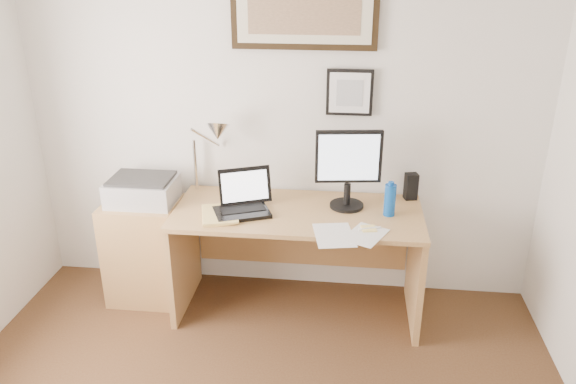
# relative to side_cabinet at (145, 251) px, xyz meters

# --- Properties ---
(wall_back) EXTENTS (3.50, 0.02, 2.50)m
(wall_back) POSITION_rel_side_cabinet_xyz_m (0.92, 0.32, 0.89)
(wall_back) COLOR white
(wall_back) RESTS_ON ground
(side_cabinet) EXTENTS (0.50, 0.40, 0.73)m
(side_cabinet) POSITION_rel_side_cabinet_xyz_m (0.00, 0.00, 0.00)
(side_cabinet) COLOR #AA7C47
(side_cabinet) RESTS_ON floor
(water_bottle) EXTENTS (0.07, 0.07, 0.21)m
(water_bottle) POSITION_rel_side_cabinet_xyz_m (1.65, -0.05, 0.49)
(water_bottle) COLOR #0C48A2
(water_bottle) RESTS_ON desk
(bottle_cap) EXTENTS (0.04, 0.04, 0.02)m
(bottle_cap) POSITION_rel_side_cabinet_xyz_m (1.65, -0.05, 0.60)
(bottle_cap) COLOR #0C48A2
(bottle_cap) RESTS_ON water_bottle
(speaker) EXTENTS (0.09, 0.09, 0.18)m
(speaker) POSITION_rel_side_cabinet_xyz_m (1.81, 0.23, 0.48)
(speaker) COLOR black
(speaker) RESTS_ON desk
(paper_sheet_a) EXTENTS (0.28, 0.35, 0.00)m
(paper_sheet_a) POSITION_rel_side_cabinet_xyz_m (1.32, -0.36, 0.39)
(paper_sheet_a) COLOR white
(paper_sheet_a) RESTS_ON desk
(paper_sheet_b) EXTENTS (0.30, 0.33, 0.00)m
(paper_sheet_b) POSITION_rel_side_cabinet_xyz_m (1.50, -0.34, 0.39)
(paper_sheet_b) COLOR white
(paper_sheet_b) RESTS_ON desk
(sticky_pad) EXTENTS (0.10, 0.10, 0.01)m
(sticky_pad) POSITION_rel_side_cabinet_xyz_m (1.52, -0.27, 0.39)
(sticky_pad) COLOR #FFE178
(sticky_pad) RESTS_ON desk
(marker_pen) EXTENTS (0.14, 0.06, 0.02)m
(marker_pen) POSITION_rel_side_cabinet_xyz_m (1.53, -0.27, 0.39)
(marker_pen) COLOR white
(marker_pen) RESTS_ON desk
(book) EXTENTS (0.29, 0.35, 0.02)m
(book) POSITION_rel_side_cabinet_xyz_m (0.48, -0.21, 0.40)
(book) COLOR #EFCE70
(book) RESTS_ON desk
(desk) EXTENTS (1.60, 0.70, 0.75)m
(desk) POSITION_rel_side_cabinet_xyz_m (1.07, 0.04, 0.15)
(desk) COLOR #AA7C47
(desk) RESTS_ON floor
(laptop) EXTENTS (0.41, 0.41, 0.26)m
(laptop) POSITION_rel_side_cabinet_xyz_m (0.72, -0.09, 0.44)
(laptop) COLOR black
(laptop) RESTS_ON desk
(lcd_monitor) EXTENTS (0.42, 0.22, 0.52)m
(lcd_monitor) POSITION_rel_side_cabinet_xyz_m (1.38, 0.04, 0.68)
(lcd_monitor) COLOR black
(lcd_monitor) RESTS_ON desk
(printer) EXTENTS (0.44, 0.34, 0.18)m
(printer) POSITION_rel_side_cabinet_xyz_m (0.02, 0.02, 0.45)
(printer) COLOR #ABABAE
(printer) RESTS_ON side_cabinet
(desk_lamp) EXTENTS (0.29, 0.27, 0.53)m
(desk_lamp) POSITION_rel_side_cabinet_xyz_m (0.51, 0.13, 0.82)
(desk_lamp) COLOR silver
(desk_lamp) RESTS_ON desk
(picture_large) EXTENTS (0.92, 0.04, 0.47)m
(picture_large) POSITION_rel_side_cabinet_xyz_m (1.07, 0.29, 1.59)
(picture_large) COLOR black
(picture_large) RESTS_ON wall_back
(picture_small) EXTENTS (0.30, 0.03, 0.30)m
(picture_small) POSITION_rel_side_cabinet_xyz_m (1.37, 0.29, 1.09)
(picture_small) COLOR black
(picture_small) RESTS_ON wall_back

